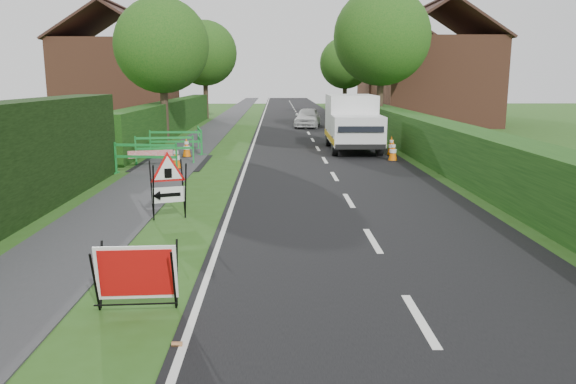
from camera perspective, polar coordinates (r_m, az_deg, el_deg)
name	(u,v)px	position (r m, az deg, el deg)	size (l,w,h in m)	color
ground	(235,259)	(9.53, -5.45, -6.83)	(120.00, 120.00, 0.00)	#284E16
road_surface	(299,117)	(44.16, 1.14, 7.58)	(6.00, 90.00, 0.02)	black
footpath	(229,118)	(44.28, -6.05, 7.53)	(2.00, 90.00, 0.02)	#2D2D30
hedge_west_far	(173,134)	(31.69, -11.63, 5.82)	(1.00, 24.00, 1.80)	#14380F
hedge_east	(405,146)	(25.86, 11.79, 4.59)	(1.20, 50.00, 1.50)	#14380F
house_west	(118,80)	(40.47, -16.85, 10.85)	(7.50, 7.40, 7.88)	brown
house_east_a	(434,80)	(38.43, 14.61, 10.96)	(7.50, 7.40, 7.88)	brown
house_east_b	(402,80)	(52.26, 11.50, 11.13)	(7.50, 7.40, 7.88)	brown
tree_nw	(162,46)	(27.58, -12.69, 14.30)	(4.40, 4.40, 6.70)	#2D2116
tree_ne	(382,37)	(31.62, 9.51, 15.28)	(5.20, 5.20, 7.79)	#2D2116
tree_fw	(205,53)	(43.39, -8.47, 13.77)	(4.80, 4.80, 7.24)	#2D2116
tree_fe	(345,63)	(47.39, 5.85, 12.89)	(4.20, 4.20, 6.33)	#2D2116
red_rect_sign	(136,274)	(7.59, -15.16, -8.03)	(1.06, 0.67, 0.87)	black
triangle_sign	(166,181)	(12.13, -12.26, 1.13)	(1.08, 1.08, 1.24)	black
works_van	(352,121)	(23.86, 6.56, 7.14)	(2.06, 5.08, 2.30)	silver
traffic_cone_0	(393,151)	(20.96, 10.62, 4.16)	(0.38, 0.38, 0.79)	black
traffic_cone_1	(391,146)	(22.51, 10.45, 4.65)	(0.38, 0.38, 0.79)	black
traffic_cone_2	(381,138)	(25.26, 9.42, 5.41)	(0.38, 0.38, 0.79)	black
traffic_cone_3	(176,157)	(19.18, -11.31, 3.47)	(0.38, 0.38, 0.79)	black
traffic_cone_4	(187,147)	(21.98, -10.27, 4.50)	(0.38, 0.38, 0.79)	black
ped_barrier_0	(146,154)	(18.34, -14.25, 3.73)	(2.09, 0.63, 1.00)	#178230
ped_barrier_1	(165,146)	(20.45, -12.43, 4.58)	(2.09, 0.62, 1.00)	#178230
ped_barrier_2	(176,140)	(22.57, -11.35, 5.25)	(2.06, 0.36, 1.00)	#178230
ped_barrier_3	(200,137)	(23.50, -8.95, 5.57)	(0.76, 2.09, 1.00)	#178230
redwhite_plank	(151,167)	(19.86, -13.74, 2.49)	(1.50, 0.04, 0.25)	red
litter_can	(177,347)	(6.70, -11.20, -15.22)	(0.07, 0.07, 0.12)	#BF7F4C
hatchback_car	(308,117)	(35.26, 2.01, 7.58)	(1.44, 3.57, 1.22)	silver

